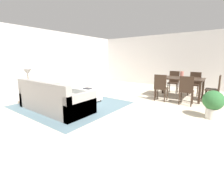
# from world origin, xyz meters

# --- Properties ---
(ground_plane) EXTENTS (10.80, 10.80, 0.00)m
(ground_plane) POSITION_xyz_m (0.00, 0.00, 0.00)
(ground_plane) COLOR beige
(wall_back) EXTENTS (9.00, 0.12, 2.70)m
(wall_back) POSITION_xyz_m (0.00, 5.00, 1.35)
(wall_back) COLOR beige
(wall_back) RESTS_ON ground_plane
(wall_left) EXTENTS (0.12, 11.00, 2.70)m
(wall_left) POSITION_xyz_m (-4.50, 0.50, 1.35)
(wall_left) COLOR beige
(wall_left) RESTS_ON ground_plane
(area_rug) EXTENTS (3.00, 2.80, 0.01)m
(area_rug) POSITION_xyz_m (-1.84, -0.29, 0.00)
(area_rug) COLOR slate
(area_rug) RESTS_ON ground_plane
(couch) EXTENTS (2.26, 0.97, 0.86)m
(couch) POSITION_xyz_m (-1.81, -0.95, 0.29)
(couch) COLOR gray
(couch) RESTS_ON ground_plane
(ottoman_table) EXTENTS (1.19, 0.50, 0.42)m
(ottoman_table) POSITION_xyz_m (-1.88, 0.31, 0.24)
(ottoman_table) COLOR silver
(ottoman_table) RESTS_ON ground_plane
(side_table) EXTENTS (0.40, 0.40, 0.59)m
(side_table) POSITION_xyz_m (-3.24, -0.93, 0.46)
(side_table) COLOR olive
(side_table) RESTS_ON ground_plane
(table_lamp) EXTENTS (0.26, 0.26, 0.53)m
(table_lamp) POSITION_xyz_m (-3.24, -0.93, 1.00)
(table_lamp) COLOR brown
(table_lamp) RESTS_ON side_table
(dining_table) EXTENTS (1.57, 0.97, 0.76)m
(dining_table) POSITION_xyz_m (0.69, 2.62, 0.67)
(dining_table) COLOR #332319
(dining_table) RESTS_ON ground_plane
(dining_chair_near_left) EXTENTS (0.42, 0.42, 0.92)m
(dining_chair_near_left) POSITION_xyz_m (0.29, 1.79, 0.52)
(dining_chair_near_left) COLOR #332319
(dining_chair_near_left) RESTS_ON ground_plane
(dining_chair_near_right) EXTENTS (0.42, 0.42, 0.92)m
(dining_chair_near_right) POSITION_xyz_m (1.10, 1.78, 0.52)
(dining_chair_near_right) COLOR #332319
(dining_chair_near_right) RESTS_ON ground_plane
(dining_chair_far_left) EXTENTS (0.43, 0.43, 0.92)m
(dining_chair_far_left) POSITION_xyz_m (0.26, 3.48, 0.52)
(dining_chair_far_left) COLOR #332319
(dining_chair_far_left) RESTS_ON ground_plane
(dining_chair_far_right) EXTENTS (0.42, 0.42, 0.92)m
(dining_chair_far_right) POSITION_xyz_m (1.07, 3.48, 0.52)
(dining_chair_far_right) COLOR #332319
(dining_chair_far_right) RESTS_ON ground_plane
(dining_chair_head_east) EXTENTS (0.41, 0.41, 0.92)m
(dining_chair_head_east) POSITION_xyz_m (1.81, 2.64, 0.52)
(dining_chair_head_east) COLOR #332319
(dining_chair_head_east) RESTS_ON ground_plane
(vase_centerpiece) EXTENTS (0.12, 0.12, 0.24)m
(vase_centerpiece) POSITION_xyz_m (0.75, 2.61, 0.88)
(vase_centerpiece) COLOR #B26659
(vase_centerpiece) RESTS_ON dining_table
(book_on_ottoman) EXTENTS (0.29, 0.25, 0.03)m
(book_on_ottoman) POSITION_xyz_m (-1.74, 0.32, 0.44)
(book_on_ottoman) COLOR #333338
(book_on_ottoman) RESTS_ON ottoman_table
(potted_plant) EXTENTS (0.47, 0.47, 0.70)m
(potted_plant) POSITION_xyz_m (1.86, 0.94, 0.41)
(potted_plant) COLOR beige
(potted_plant) RESTS_ON ground_plane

